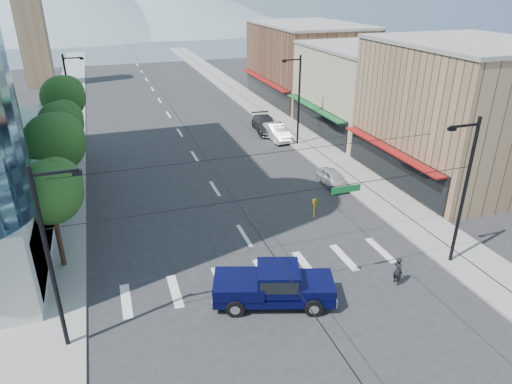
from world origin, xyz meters
The scene contains 20 objects.
ground centered at (0.00, 0.00, 0.00)m, with size 160.00×160.00×0.00m, color #28282B.
sidewalk_left centered at (-12.00, 40.00, 0.07)m, with size 4.00×120.00×0.15m, color gray.
sidewalk_right centered at (12.00, 40.00, 0.07)m, with size 4.00×120.00×0.15m, color gray.
shop_near centered at (20.00, 10.00, 5.50)m, with size 12.00×14.00×11.00m, color #8C6B4C.
shop_mid centered at (20.00, 24.00, 4.50)m, with size 12.00×14.00×9.00m, color tan.
shop_far centered at (20.00, 40.00, 5.00)m, with size 12.00×18.00×10.00m, color brown.
clock_tower centered at (-16.50, 62.00, 10.64)m, with size 4.80×4.80×20.40m.
mountain_right centered at (20.00, 160.00, 9.00)m, with size 90.00×90.00×18.00m, color gray.
tree_near centered at (-11.07, 6.10, 4.99)m, with size 3.65×3.64×6.71m.
tree_midnear centered at (-11.07, 13.10, 5.59)m, with size 4.09×4.09×7.52m.
tree_midfar centered at (-11.07, 20.10, 4.99)m, with size 3.65×3.64×6.71m.
tree_far centered at (-11.07, 27.10, 5.59)m, with size 4.09×4.09×7.52m.
signal_rig centered at (0.19, -1.00, 4.64)m, with size 21.80×0.20×9.00m.
lamp_pole_nw centered at (-10.67, 30.00, 4.94)m, with size 2.00×0.25×9.00m.
lamp_pole_ne centered at (10.67, 22.00, 4.94)m, with size 2.00×0.25×9.00m.
pickup_truck centered at (-0.66, -1.09, 1.12)m, with size 6.69×4.08×2.14m.
pedestrian centered at (6.48, -1.78, 0.84)m, with size 0.61×0.40×1.68m, color black.
parked_car_near centered at (9.40, 11.44, 0.66)m, with size 1.56×3.88×1.32m, color silver.
parked_car_mid centered at (9.40, 24.33, 0.82)m, with size 1.74×5.00×1.65m, color white.
parked_car_far centered at (9.23, 27.27, 0.84)m, with size 2.35×5.77×1.67m, color #2B2B2D.
Camera 1 is at (-7.78, -19.17, 15.41)m, focal length 32.00 mm.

